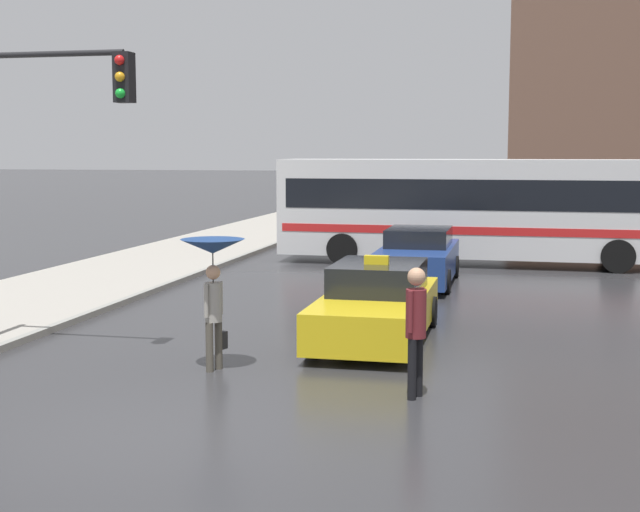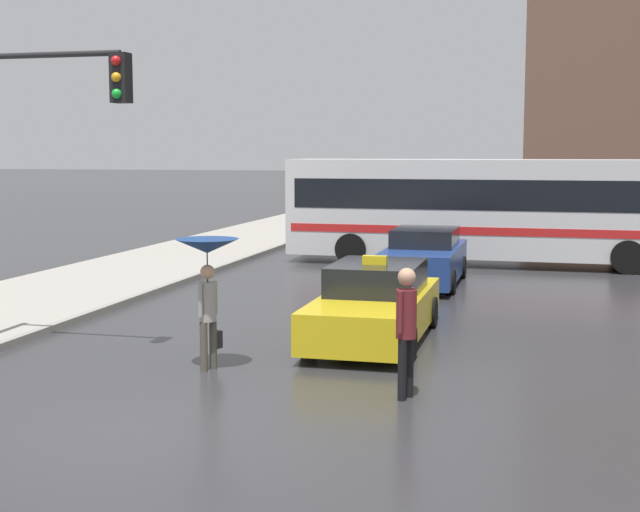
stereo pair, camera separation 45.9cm
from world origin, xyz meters
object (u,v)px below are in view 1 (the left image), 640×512
taxi (377,305)px  city_bus (474,206)px  pedestrian_with_umbrella (213,265)px  pedestrian_man (416,321)px  sedan_red (418,258)px  traffic_light (32,136)px

taxi → city_bus: 11.81m
pedestrian_with_umbrella → pedestrian_man: pedestrian_with_umbrella is taller
sedan_red → traffic_light: (-5.37, -9.48, 3.00)m
sedan_red → pedestrian_man: size_ratio=2.52×
pedestrian_with_umbrella → pedestrian_man: 3.44m
taxi → traffic_light: traffic_light is taller
city_bus → traffic_light: (-6.56, -14.12, 1.90)m
pedestrian_with_umbrella → pedestrian_man: size_ratio=1.13×
traffic_light → pedestrian_with_umbrella: bearing=-7.7°
city_bus → pedestrian_with_umbrella: (-3.26, -14.57, -0.10)m
sedan_red → traffic_light: traffic_light is taller
city_bus → pedestrian_man: 15.48m
taxi → sedan_red: bearing=-89.7°
pedestrian_with_umbrella → traffic_light: size_ratio=0.39×
pedestrian_man → city_bus: bearing=-161.4°
city_bus → traffic_light: size_ratio=2.24×
pedestrian_man → traffic_light: size_ratio=0.35×
taxi → traffic_light: (-5.42, -2.42, 3.04)m
sedan_red → pedestrian_with_umbrella: size_ratio=2.23×
city_bus → pedestrian_man: size_ratio=6.47×
taxi → pedestrian_man: size_ratio=2.58×
pedestrian_with_umbrella → traffic_light: bearing=102.9°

